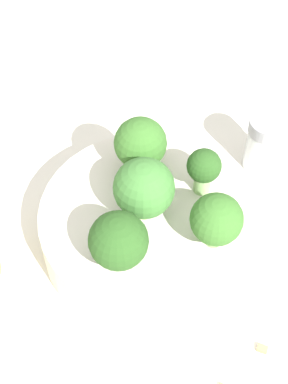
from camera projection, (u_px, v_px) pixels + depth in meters
name	position (u px, v px, depth m)	size (l,w,h in m)	color
ground_plane	(144.00, 243.00, 0.65)	(3.00, 3.00, 0.00)	silver
bowl	(144.00, 229.00, 0.63)	(0.20, 0.20, 0.05)	silver
broccoli_floret_0	(216.00, 220.00, 0.56)	(0.05, 0.05, 0.06)	#84AD66
broccoli_floret_1	(204.00, 168.00, 0.60)	(0.03, 0.03, 0.05)	#8EB770
broccoli_floret_2	(144.00, 184.00, 0.58)	(0.06, 0.06, 0.07)	#84AD66
broccoli_floret_3	(140.00, 144.00, 0.61)	(0.05, 0.05, 0.06)	#84AD66
broccoli_floret_4	(118.00, 241.00, 0.54)	(0.05, 0.05, 0.06)	#84AD66
pepper_shaker	(263.00, 143.00, 0.68)	(0.04, 0.04, 0.07)	silver
almond_crumb_0	(263.00, 348.00, 0.58)	(0.01, 0.01, 0.01)	tan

